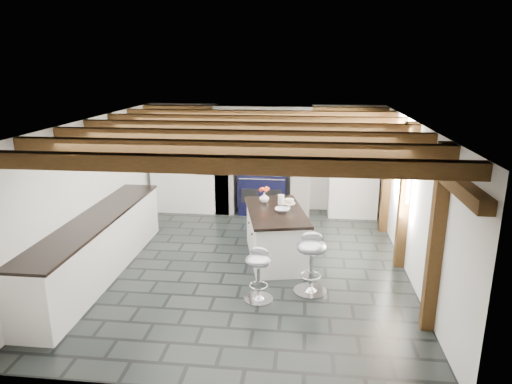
# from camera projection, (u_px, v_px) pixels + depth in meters

# --- Properties ---
(ground) EXTENTS (6.00, 6.00, 0.00)m
(ground) POSITION_uv_depth(u_px,v_px,m) (247.00, 264.00, 7.38)
(ground) COLOR black
(ground) RESTS_ON ground
(room_shell) EXTENTS (6.00, 6.03, 6.00)m
(room_shell) POSITION_uv_depth(u_px,v_px,m) (224.00, 178.00, 8.51)
(room_shell) COLOR white
(room_shell) RESTS_ON ground
(range_cooker) EXTENTS (1.00, 0.63, 0.99)m
(range_cooker) POSITION_uv_depth(u_px,v_px,m) (263.00, 192.00, 9.82)
(range_cooker) COLOR black
(range_cooker) RESTS_ON ground
(kitchen_island) EXTENTS (1.22, 1.84, 1.11)m
(kitchen_island) POSITION_uv_depth(u_px,v_px,m) (275.00, 234.00, 7.50)
(kitchen_island) COLOR white
(kitchen_island) RESTS_ON ground
(bar_stool_near) EXTENTS (0.47, 0.47, 0.88)m
(bar_stool_near) POSITION_uv_depth(u_px,v_px,m) (311.00, 256.00, 6.33)
(bar_stool_near) COLOR silver
(bar_stool_near) RESTS_ON ground
(bar_stool_far) EXTENTS (0.44, 0.44, 0.75)m
(bar_stool_far) POSITION_uv_depth(u_px,v_px,m) (259.00, 269.00, 6.14)
(bar_stool_far) COLOR silver
(bar_stool_far) RESTS_ON ground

